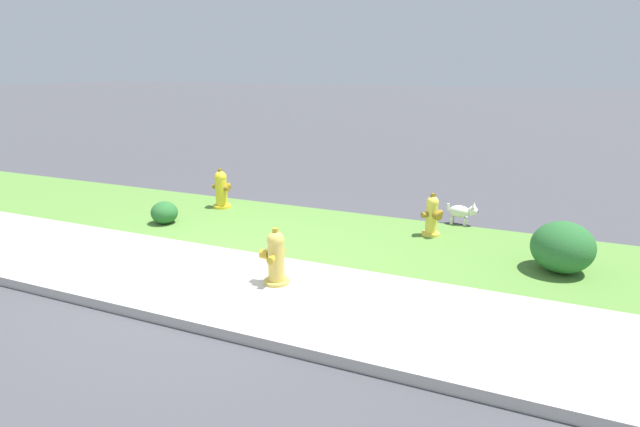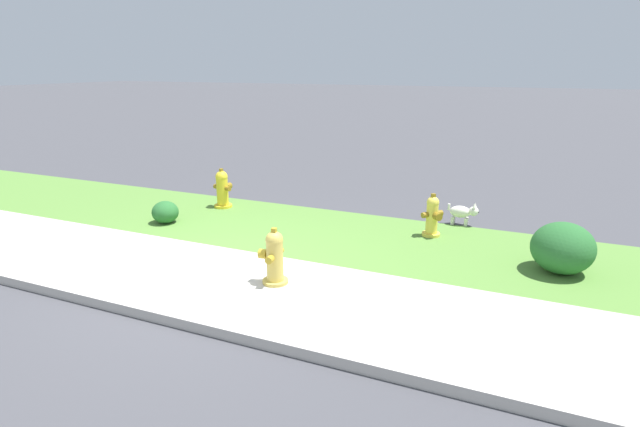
{
  "view_description": "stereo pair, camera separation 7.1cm",
  "coord_description": "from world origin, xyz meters",
  "px_view_note": "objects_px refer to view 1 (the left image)",
  "views": [
    {
      "loc": [
        3.53,
        -4.79,
        2.6
      ],
      "look_at": [
        0.67,
        1.98,
        0.4
      ],
      "focal_mm": 28.0,
      "sensor_mm": 36.0,
      "label": 1
    },
    {
      "loc": [
        3.6,
        -4.76,
        2.6
      ],
      "look_at": [
        0.67,
        1.98,
        0.4
      ],
      "focal_mm": 28.0,
      "sensor_mm": 36.0,
      "label": 2
    }
  ],
  "objects_px": {
    "fire_hydrant_by_grass_verge": "(221,189)",
    "shrub_bush_near_lamp": "(164,213)",
    "fire_hydrant_mid_block": "(432,216)",
    "small_white_dog": "(462,212)",
    "fire_hydrant_at_driveway": "(276,257)",
    "shrub_bush_far_verge": "(563,247)"
  },
  "relations": [
    {
      "from": "fire_hydrant_by_grass_verge",
      "to": "fire_hydrant_mid_block",
      "type": "bearing_deg",
      "value": 10.8
    },
    {
      "from": "small_white_dog",
      "to": "shrub_bush_near_lamp",
      "type": "relative_size",
      "value": 1.16
    },
    {
      "from": "small_white_dog",
      "to": "shrub_bush_far_verge",
      "type": "xyz_separation_m",
      "value": [
        1.46,
        -1.53,
        0.11
      ]
    },
    {
      "from": "fire_hydrant_mid_block",
      "to": "fire_hydrant_by_grass_verge",
      "type": "xyz_separation_m",
      "value": [
        -3.96,
        0.09,
        0.03
      ]
    },
    {
      "from": "fire_hydrant_at_driveway",
      "to": "shrub_bush_far_verge",
      "type": "xyz_separation_m",
      "value": [
        3.24,
        1.79,
        -0.01
      ]
    },
    {
      "from": "fire_hydrant_by_grass_verge",
      "to": "shrub_bush_near_lamp",
      "type": "xyz_separation_m",
      "value": [
        -0.34,
        -1.22,
        -0.17
      ]
    },
    {
      "from": "fire_hydrant_at_driveway",
      "to": "small_white_dog",
      "type": "relative_size",
      "value": 1.39
    },
    {
      "from": "fire_hydrant_at_driveway",
      "to": "shrub_bush_near_lamp",
      "type": "bearing_deg",
      "value": 58.87
    },
    {
      "from": "fire_hydrant_at_driveway",
      "to": "small_white_dog",
      "type": "height_order",
      "value": "fire_hydrant_at_driveway"
    },
    {
      "from": "fire_hydrant_by_grass_verge",
      "to": "shrub_bush_far_verge",
      "type": "bearing_deg",
      "value": 3.65
    },
    {
      "from": "fire_hydrant_by_grass_verge",
      "to": "small_white_dog",
      "type": "relative_size",
      "value": 1.43
    },
    {
      "from": "fire_hydrant_mid_block",
      "to": "shrub_bush_near_lamp",
      "type": "distance_m",
      "value": 4.45
    },
    {
      "from": "small_white_dog",
      "to": "shrub_bush_near_lamp",
      "type": "xyz_separation_m",
      "value": [
        -4.67,
        -1.89,
        -0.04
      ]
    },
    {
      "from": "fire_hydrant_at_driveway",
      "to": "shrub_bush_near_lamp",
      "type": "relative_size",
      "value": 1.62
    },
    {
      "from": "shrub_bush_far_verge",
      "to": "fire_hydrant_by_grass_verge",
      "type": "bearing_deg",
      "value": 171.62
    },
    {
      "from": "fire_hydrant_mid_block",
      "to": "fire_hydrant_at_driveway",
      "type": "height_order",
      "value": "fire_hydrant_at_driveway"
    },
    {
      "from": "shrub_bush_far_verge",
      "to": "fire_hydrant_mid_block",
      "type": "bearing_deg",
      "value": 157.24
    },
    {
      "from": "fire_hydrant_mid_block",
      "to": "shrub_bush_far_verge",
      "type": "distance_m",
      "value": 1.98
    },
    {
      "from": "fire_hydrant_by_grass_verge",
      "to": "shrub_bush_near_lamp",
      "type": "height_order",
      "value": "fire_hydrant_by_grass_verge"
    },
    {
      "from": "fire_hydrant_mid_block",
      "to": "shrub_bush_near_lamp",
      "type": "xyz_separation_m",
      "value": [
        -4.3,
        -1.13,
        -0.14
      ]
    },
    {
      "from": "fire_hydrant_by_grass_verge",
      "to": "fire_hydrant_at_driveway",
      "type": "height_order",
      "value": "fire_hydrant_by_grass_verge"
    },
    {
      "from": "small_white_dog",
      "to": "fire_hydrant_by_grass_verge",
      "type": "bearing_deg",
      "value": -169.67
    }
  ]
}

